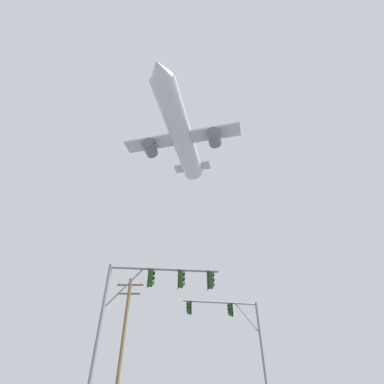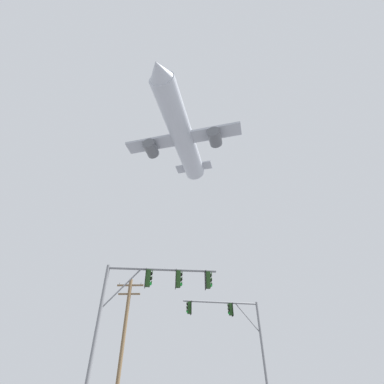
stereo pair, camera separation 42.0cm
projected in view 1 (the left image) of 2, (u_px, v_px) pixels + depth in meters
name	position (u px, v px, depth m)	size (l,w,h in m)	color
signal_pole_near	(151.00, 293.00, 14.61)	(6.26, 0.97, 6.61)	slate
signal_pole_far	(233.00, 323.00, 21.89)	(6.36, 1.45, 6.78)	slate
utility_pole	(124.00, 330.00, 20.41)	(2.20, 0.28, 8.26)	brown
airplane	(180.00, 134.00, 43.34)	(19.03, 24.64, 6.73)	#B7BCC6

